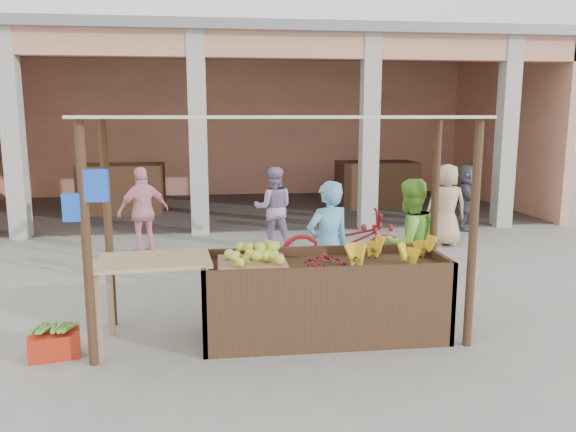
{
  "coord_description": "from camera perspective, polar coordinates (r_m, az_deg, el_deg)",
  "views": [
    {
      "loc": [
        -0.61,
        -5.76,
        2.38
      ],
      "look_at": [
        0.25,
        1.2,
        1.13
      ],
      "focal_mm": 35.0,
      "sensor_mm": 36.0,
      "label": 1
    }
  ],
  "objects": [
    {
      "name": "ground",
      "position": [
        6.26,
        -0.99,
        -12.22
      ],
      "size": [
        60.0,
        60.0,
        0.0
      ],
      "primitive_type": "plane",
      "color": "gray",
      "rests_on": "ground"
    },
    {
      "name": "market_building",
      "position": [
        14.7,
        -4.57,
        11.36
      ],
      "size": [
        14.4,
        6.4,
        4.2
      ],
      "color": "tan",
      "rests_on": "ground"
    },
    {
      "name": "fruit_stall",
      "position": [
        6.19,
        3.66,
        -8.56
      ],
      "size": [
        2.6,
        0.95,
        0.8
      ],
      "primitive_type": "cube",
      "color": "#46301C",
      "rests_on": "ground"
    },
    {
      "name": "stall_awning",
      "position": [
        5.86,
        -1.25,
        6.18
      ],
      "size": [
        4.09,
        1.35,
        2.39
      ],
      "color": "#46301C",
      "rests_on": "ground"
    },
    {
      "name": "banana_heap",
      "position": [
        6.25,
        10.08,
        -3.81
      ],
      "size": [
        0.99,
        0.54,
        0.18
      ],
      "primitive_type": null,
      "color": "yellow",
      "rests_on": "fruit_stall"
    },
    {
      "name": "melon_tray",
      "position": [
        5.99,
        -3.68,
        -4.28
      ],
      "size": [
        0.73,
        0.63,
        0.2
      ],
      "color": "#9C7150",
      "rests_on": "fruit_stall"
    },
    {
      "name": "berry_heap",
      "position": [
        6.01,
        3.72,
        -4.4
      ],
      "size": [
        0.46,
        0.38,
        0.15
      ],
      "primitive_type": "ellipsoid",
      "color": "maroon",
      "rests_on": "fruit_stall"
    },
    {
      "name": "side_table",
      "position": [
        6.0,
        -13.4,
        -5.56
      ],
      "size": [
        1.22,
        0.87,
        0.93
      ],
      "rotation": [
        0.0,
        0.0,
        0.1
      ],
      "color": "tan",
      "rests_on": "ground"
    },
    {
      "name": "papaya_pile",
      "position": [
        5.94,
        -13.49,
        -3.38
      ],
      "size": [
        0.63,
        0.36,
        0.18
      ],
      "primitive_type": null,
      "color": "#42872C",
      "rests_on": "side_table"
    },
    {
      "name": "red_crate",
      "position": [
        6.23,
        -22.6,
        -11.93
      ],
      "size": [
        0.54,
        0.44,
        0.25
      ],
      "primitive_type": "cube",
      "rotation": [
        0.0,
        0.0,
        0.22
      ],
      "color": "#B02612",
      "rests_on": "ground"
    },
    {
      "name": "plantain_bundle",
      "position": [
        6.17,
        -22.71,
        -10.55
      ],
      "size": [
        0.36,
        0.25,
        0.07
      ],
      "primitive_type": null,
      "color": "#5B9536",
      "rests_on": "red_crate"
    },
    {
      "name": "produce_sacks",
      "position": [
        11.85,
        9.1,
        -0.1
      ],
      "size": [
        0.99,
        0.74,
        0.6
      ],
      "color": "maroon",
      "rests_on": "ground"
    },
    {
      "name": "vendor_blue",
      "position": [
        6.86,
        4.09,
        -2.68
      ],
      "size": [
        0.77,
        0.67,
        1.72
      ],
      "primitive_type": "imported",
      "rotation": [
        0.0,
        0.0,
        3.5
      ],
      "color": "#64B6E7",
      "rests_on": "ground"
    },
    {
      "name": "vendor_green",
      "position": [
        7.15,
        12.17,
        -2.41
      ],
      "size": [
        0.93,
        0.72,
        1.71
      ],
      "primitive_type": "imported",
      "rotation": [
        0.0,
        0.0,
        3.47
      ],
      "color": "#81D342",
      "rests_on": "ground"
    },
    {
      "name": "motorcycle",
      "position": [
        8.45,
        5.68,
        -2.65
      ],
      "size": [
        0.91,
        2.05,
        1.04
      ],
      "primitive_type": "imported",
      "rotation": [
        0.0,
        0.0,
        1.46
      ],
      "color": "maroon",
      "rests_on": "ground"
    },
    {
      "name": "shopper_b",
      "position": [
        9.94,
        -14.49,
        0.77
      ],
      "size": [
        1.09,
        0.91,
        1.63
      ],
      "primitive_type": "imported",
      "rotation": [
        0.0,
        0.0,
        3.64
      ],
      "color": "pink",
      "rests_on": "ground"
    },
    {
      "name": "shopper_c",
      "position": [
        10.71,
        15.81,
        1.5
      ],
      "size": [
        0.84,
        0.57,
        1.68
      ],
      "primitive_type": "imported",
      "rotation": [
        0.0,
        0.0,
        3.09
      ],
      "color": "tan",
      "rests_on": "ground"
    },
    {
      "name": "shopper_d",
      "position": [
        12.35,
        17.68,
        1.98
      ],
      "size": [
        1.07,
        1.46,
        1.46
      ],
      "primitive_type": "imported",
      "rotation": [
        0.0,
        0.0,
        1.13
      ],
      "color": "#4A4C57",
      "rests_on": "ground"
    },
    {
      "name": "shopper_f",
      "position": [
        10.13,
        -1.48,
        1.22
      ],
      "size": [
        0.82,
        0.51,
        1.62
      ],
      "primitive_type": "imported",
      "rotation": [
        0.0,
        0.0,
        3.07
      ],
      "color": "#9882A9",
      "rests_on": "ground"
    }
  ]
}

